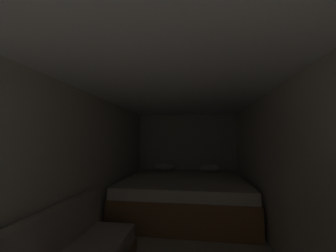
# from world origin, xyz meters

# --- Properties ---
(wall_back) EXTENTS (2.51, 0.05, 2.05)m
(wall_back) POSITION_xyz_m (0.00, 4.62, 1.02)
(wall_back) COLOR beige
(wall_back) RESTS_ON ground
(wall_left) EXTENTS (0.05, 5.39, 2.05)m
(wall_left) POSITION_xyz_m (-1.23, 1.90, 1.02)
(wall_left) COLOR beige
(wall_left) RESTS_ON ground
(wall_right) EXTENTS (0.05, 5.39, 2.05)m
(wall_right) POSITION_xyz_m (1.23, 1.90, 1.02)
(wall_right) COLOR beige
(wall_right) RESTS_ON ground
(ceiling_slab) EXTENTS (2.51, 5.39, 0.05)m
(ceiling_slab) POSITION_xyz_m (0.00, 1.90, 2.07)
(ceiling_slab) COLOR white
(ceiling_slab) RESTS_ON wall_left
(bed) EXTENTS (2.29, 2.04, 0.86)m
(bed) POSITION_xyz_m (0.00, 3.54, 0.34)
(bed) COLOR olive
(bed) RESTS_ON ground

